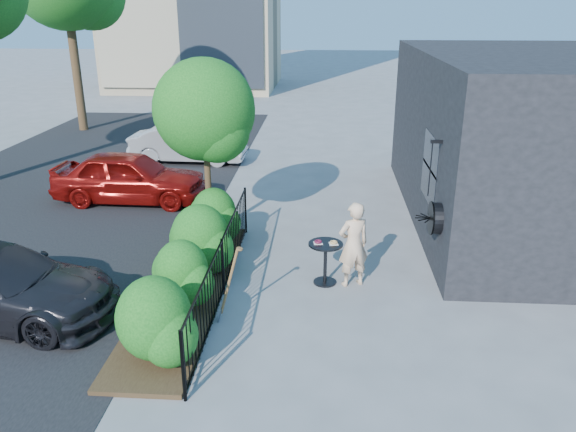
# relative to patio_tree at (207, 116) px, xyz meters

# --- Properties ---
(ground) EXTENTS (120.00, 120.00, 0.00)m
(ground) POSITION_rel_patio_tree_xyz_m (2.24, -2.76, -2.76)
(ground) COLOR gray
(ground) RESTS_ON ground
(shop_building) EXTENTS (6.22, 9.00, 4.00)m
(shop_building) POSITION_rel_patio_tree_xyz_m (7.73, 1.74, -0.76)
(shop_building) COLOR black
(shop_building) RESTS_ON ground
(fence) EXTENTS (0.05, 6.05, 1.10)m
(fence) POSITION_rel_patio_tree_xyz_m (0.74, -2.76, -2.20)
(fence) COLOR black
(fence) RESTS_ON ground
(planting_bed) EXTENTS (1.30, 6.00, 0.08)m
(planting_bed) POSITION_rel_patio_tree_xyz_m (0.04, -2.76, -2.72)
(planting_bed) COLOR #382616
(planting_bed) RESTS_ON ground
(shrubs) EXTENTS (1.10, 5.60, 1.24)m
(shrubs) POSITION_rel_patio_tree_xyz_m (0.14, -2.66, -2.06)
(shrubs) COLOR #135316
(shrubs) RESTS_ON ground
(patio_tree) EXTENTS (2.20, 2.20, 3.94)m
(patio_tree) POSITION_rel_patio_tree_xyz_m (0.00, 0.00, 0.00)
(patio_tree) COLOR #3F2B19
(patio_tree) RESTS_ON ground
(street) EXTENTS (9.00, 30.00, 0.01)m
(street) POSITION_rel_patio_tree_xyz_m (-4.76, 0.24, -2.76)
(street) COLOR black
(street) RESTS_ON ground
(cafe_table) EXTENTS (0.65, 0.65, 0.88)m
(cafe_table) POSITION_rel_patio_tree_xyz_m (2.59, -2.19, -2.19)
(cafe_table) COLOR black
(cafe_table) RESTS_ON ground
(woman) EXTENTS (0.71, 0.60, 1.66)m
(woman) POSITION_rel_patio_tree_xyz_m (3.11, -2.23, -1.93)
(woman) COLOR beige
(woman) RESTS_ON ground
(shovel) EXTENTS (0.47, 0.18, 1.39)m
(shovel) POSITION_rel_patio_tree_xyz_m (0.98, -3.68, -2.16)
(shovel) COLOR brown
(shovel) RESTS_ON ground
(car_red) EXTENTS (4.07, 1.72, 1.38)m
(car_red) POSITION_rel_patio_tree_xyz_m (-2.66, 2.25, -2.08)
(car_red) COLOR maroon
(car_red) RESTS_ON ground
(car_silver) EXTENTS (3.89, 1.45, 1.27)m
(car_silver) POSITION_rel_patio_tree_xyz_m (-2.06, 6.40, -2.13)
(car_silver) COLOR #ACACB1
(car_silver) RESTS_ON ground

